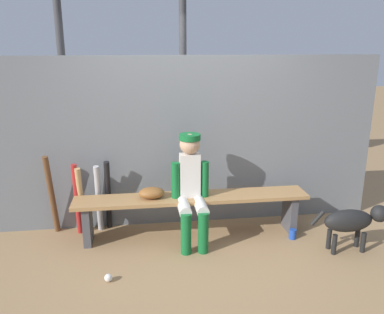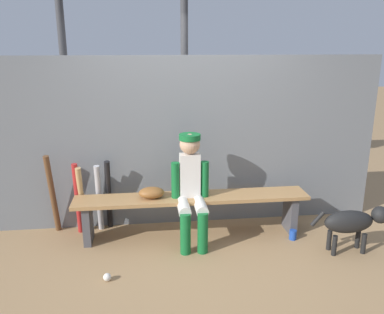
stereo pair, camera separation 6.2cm
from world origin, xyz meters
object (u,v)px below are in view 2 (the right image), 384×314
(baseball_glove, at_px, (152,193))
(baseball, at_px, (107,277))
(bat_wood_tan, at_px, (82,200))
(cup_on_ground, at_px, (293,235))
(dog, at_px, (354,222))
(bat_aluminum_silver, at_px, (99,198))
(bat_aluminum_red, at_px, (78,199))
(dugout_bench, at_px, (192,205))
(player_seated, at_px, (191,185))
(bat_wood_dark, at_px, (53,194))
(cup_on_bench, at_px, (187,190))
(bat_aluminum_black, at_px, (109,195))
(scoreboard, at_px, (128,4))

(baseball_glove, distance_m, baseball, 1.04)
(bat_wood_tan, xyz_separation_m, cup_on_ground, (2.34, -0.45, -0.35))
(dog, bearing_deg, bat_aluminum_silver, 163.30)
(baseball, relative_size, dog, 0.09)
(baseball_glove, bearing_deg, baseball, -118.96)
(baseball_glove, bearing_deg, bat_aluminum_red, 164.91)
(bat_wood_tan, bearing_deg, dog, -15.11)
(dugout_bench, bearing_deg, baseball, -138.09)
(player_seated, bearing_deg, bat_wood_dark, 166.00)
(bat_wood_dark, relative_size, cup_on_ground, 8.60)
(cup_on_bench, bearing_deg, player_seated, -79.30)
(bat_aluminum_red, distance_m, cup_on_ground, 2.45)
(player_seated, height_order, bat_wood_tan, player_seated)
(player_seated, height_order, bat_aluminum_red, player_seated)
(bat_wood_tan, distance_m, baseball, 1.14)
(bat_aluminum_black, distance_m, dog, 2.69)
(dog, bearing_deg, cup_on_ground, 147.77)
(bat_aluminum_black, bearing_deg, cup_on_ground, -13.92)
(bat_aluminum_silver, bearing_deg, bat_wood_tan, -171.58)
(player_seated, bearing_deg, bat_aluminum_red, 164.85)
(bat_aluminum_black, xyz_separation_m, bat_wood_tan, (-0.30, -0.06, -0.02))
(bat_aluminum_black, height_order, cup_on_bench, bat_aluminum_black)
(bat_wood_dark, xyz_separation_m, baseball, (0.67, -1.06, -0.44))
(dugout_bench, bearing_deg, baseball_glove, 180.00)
(bat_aluminum_black, xyz_separation_m, bat_aluminum_silver, (-0.11, -0.03, -0.02))
(player_seated, relative_size, cup_on_bench, 10.81)
(dugout_bench, distance_m, bat_aluminum_silver, 1.07)
(baseball, bearing_deg, cup_on_ground, 16.09)
(bat_wood_tan, relative_size, cup_on_bench, 7.40)
(dugout_bench, xyz_separation_m, bat_aluminum_red, (-1.27, 0.22, 0.04))
(bat_wood_tan, height_order, cup_on_ground, bat_wood_tan)
(cup_on_bench, height_order, dog, cup_on_bench)
(bat_aluminum_red, height_order, cup_on_ground, bat_aluminum_red)
(player_seated, relative_size, bat_aluminum_silver, 1.47)
(bat_aluminum_red, xyz_separation_m, bat_wood_dark, (-0.28, 0.04, 0.05))
(dugout_bench, distance_m, bat_wood_dark, 1.58)
(bat_wood_dark, distance_m, cup_on_ground, 2.74)
(baseball_glove, distance_m, dog, 2.15)
(dugout_bench, height_order, baseball, dugout_bench)
(bat_aluminum_black, relative_size, bat_aluminum_red, 1.02)
(player_seated, distance_m, bat_aluminum_silver, 1.11)
(bat_wood_tan, xyz_separation_m, bat_aluminum_red, (-0.04, -0.01, 0.02))
(scoreboard, bearing_deg, cup_on_bench, -65.35)
(player_seated, height_order, bat_aluminum_black, player_seated)
(player_seated, distance_m, cup_on_bench, 0.19)
(bat_aluminum_red, relative_size, bat_wood_dark, 0.89)
(bat_aluminum_silver, relative_size, cup_on_bench, 7.35)
(baseball_glove, height_order, cup_on_bench, baseball_glove)
(baseball_glove, bearing_deg, bat_aluminum_silver, 156.66)
(dugout_bench, bearing_deg, bat_wood_dark, 170.26)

